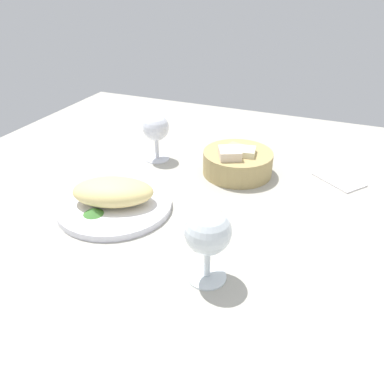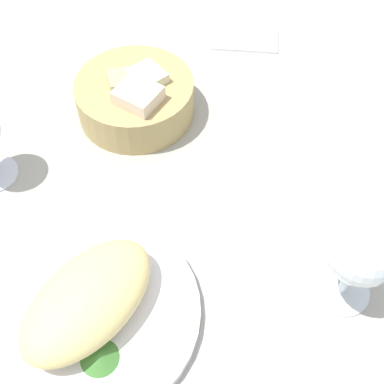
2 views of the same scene
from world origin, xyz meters
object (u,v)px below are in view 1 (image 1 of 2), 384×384
bread_basket (237,162)px  folded_napkin (339,179)px  wine_glass_far (156,130)px  wine_glass_near (208,234)px  plate (115,205)px

bread_basket → folded_napkin: bearing=14.1°
bread_basket → wine_glass_far: size_ratio=1.38×
bread_basket → wine_glass_far: (-22.07, 0.03, 5.01)cm
wine_glass_far → wine_glass_near: bearing=-53.2°
plate → wine_glass_near: wine_glass_near is taller
wine_glass_far → folded_napkin: 47.00cm
wine_glass_far → folded_napkin: bearing=7.4°
wine_glass_near → wine_glass_far: (-28.44, 37.95, -0.60)cm
bread_basket → plate: bearing=-127.3°
folded_napkin → wine_glass_far: bearing=45.0°
plate → wine_glass_near: (25.73, -12.55, 8.08)cm
wine_glass_far → bread_basket: bearing=-0.1°
wine_glass_far → folded_napkin: wine_glass_far is taller
plate → wine_glass_far: size_ratio=1.98×
plate → bread_basket: 32.01cm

